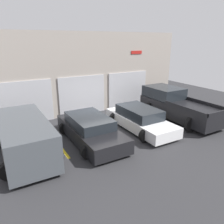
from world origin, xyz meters
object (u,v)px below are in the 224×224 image
object	(u,v)px
sedan_white	(140,119)
van_right	(90,129)
sedan_side	(25,137)
pickup_truck	(176,105)

from	to	relation	value
sedan_white	van_right	bearing A→B (deg)	-179.91
sedan_side	van_right	distance (m)	3.00
sedan_white	sedan_side	size ratio (longest dim) A/B	1.01
sedan_white	van_right	xyz separation A→B (m)	(-2.98, -0.00, 0.01)
pickup_truck	van_right	world-z (taller)	pickup_truck
pickup_truck	sedan_side	xyz separation A→B (m)	(-8.95, -0.31, 0.04)
sedan_white	van_right	distance (m)	2.98
pickup_truck	van_right	xyz separation A→B (m)	(-5.97, -0.29, -0.25)
pickup_truck	sedan_white	distance (m)	3.01
van_right	pickup_truck	bearing A→B (deg)	2.78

